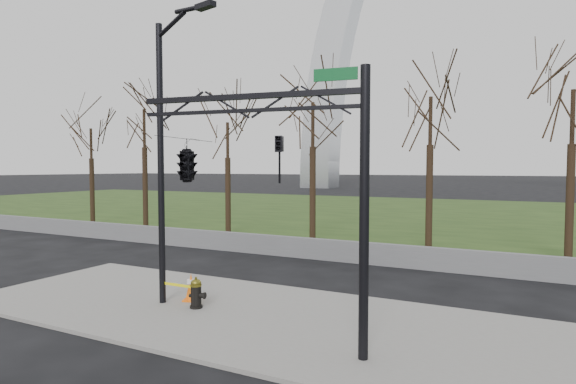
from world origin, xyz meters
The scene contains 10 objects.
ground centered at (0.00, 0.00, 0.00)m, with size 500.00×500.00×0.00m, color black.
sidewalk centered at (0.00, 0.00, 0.05)m, with size 18.00×6.00×0.10m, color gray.
grass_strip centered at (0.00, 30.00, 0.03)m, with size 120.00×40.00×0.06m, color #243B15.
guardrail centered at (0.00, 8.00, 0.45)m, with size 60.00×0.30×0.90m, color #59595B.
tree_row centered at (-3.77, 12.00, 4.09)m, with size 38.45×4.00×8.19m.
fire_hydrant centered at (-2.09, -0.24, 0.50)m, with size 0.54×0.35×0.86m.
traffic_cone centered at (-2.68, 0.26, 0.50)m, with size 0.51×0.51×0.80m.
street_light centered at (-3.07, -0.31, 4.69)m, with size 2.36×0.72×8.21m.
traffic_signal_mast centered at (-0.13, -1.96, 4.15)m, with size 5.05×2.54×6.00m.
caution_tape centered at (-2.57, -0.15, 0.52)m, with size 1.19×0.53×0.44m.
Camera 1 is at (5.84, -10.35, 3.98)m, focal length 28.81 mm.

